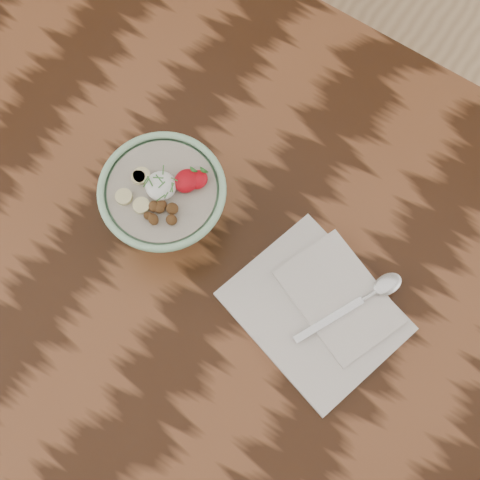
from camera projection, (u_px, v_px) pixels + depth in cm
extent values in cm
cube|color=black|center=(134.00, 190.00, 104.35)|extent=(160.00, 90.00, 4.00)
cylinder|color=#9ACFA3|center=(169.00, 213.00, 100.42)|extent=(7.86, 7.86, 1.12)
torus|color=#9ACFA3|center=(162.00, 190.00, 91.70)|extent=(17.88, 17.88, 1.03)
cylinder|color=#BDAF9D|center=(162.00, 192.00, 92.23)|extent=(15.16, 15.16, 0.94)
ellipsoid|color=white|center=(161.00, 186.00, 91.10)|extent=(4.31, 4.31, 2.37)
ellipsoid|color=#AF0812|center=(186.00, 181.00, 91.24)|extent=(3.30, 3.63, 1.82)
cone|color=#286623|center=(192.00, 172.00, 91.34)|extent=(1.40, 1.03, 1.52)
ellipsoid|color=#AF0812|center=(198.00, 180.00, 91.49)|extent=(2.67, 2.94, 1.47)
cone|color=#286623|center=(203.00, 172.00, 91.52)|extent=(1.40, 1.03, 1.52)
cylinder|color=beige|center=(138.00, 178.00, 91.94)|extent=(1.95, 1.95, 0.70)
cylinder|color=beige|center=(142.00, 206.00, 90.67)|extent=(2.34, 2.34, 0.70)
cylinder|color=beige|center=(124.00, 197.00, 91.07)|extent=(2.34, 2.34, 0.70)
cylinder|color=beige|center=(142.00, 176.00, 92.03)|extent=(2.41, 2.41, 0.70)
ellipsoid|color=brown|center=(148.00, 216.00, 90.12)|extent=(1.68, 1.53, 0.83)
ellipsoid|color=brown|center=(172.00, 209.00, 90.31)|extent=(2.29, 2.25, 1.05)
ellipsoid|color=brown|center=(161.00, 204.00, 90.61)|extent=(1.91, 1.87, 0.96)
ellipsoid|color=brown|center=(171.00, 220.00, 89.86)|extent=(1.90, 1.82, 1.14)
ellipsoid|color=brown|center=(160.00, 208.00, 90.41)|extent=(2.06, 2.08, 0.90)
ellipsoid|color=brown|center=(153.00, 219.00, 89.83)|extent=(2.23, 2.13, 1.01)
ellipsoid|color=brown|center=(154.00, 206.00, 90.48)|extent=(2.26, 2.26, 0.87)
cylinder|color=#3D7833|center=(147.00, 179.00, 90.13)|extent=(0.28, 1.10, 0.22)
cylinder|color=#3D7833|center=(159.00, 179.00, 90.16)|extent=(1.48, 0.66, 0.23)
cylinder|color=#3D7833|center=(166.00, 195.00, 89.42)|extent=(0.27, 0.99, 0.21)
cylinder|color=#3D7833|center=(172.00, 187.00, 89.77)|extent=(1.02, 1.23, 0.23)
cylinder|color=#3D7833|center=(174.00, 179.00, 90.13)|extent=(1.04, 0.31, 0.22)
cylinder|color=#3D7833|center=(146.00, 183.00, 89.98)|extent=(0.30, 1.51, 0.23)
cylinder|color=#3D7833|center=(163.00, 170.00, 90.56)|extent=(0.88, 1.27, 0.23)
cylinder|color=#3D7833|center=(162.00, 185.00, 89.88)|extent=(0.41, 1.23, 0.22)
cylinder|color=#3D7833|center=(158.00, 178.00, 90.20)|extent=(1.34, 0.86, 0.23)
cylinder|color=#3D7833|center=(172.00, 188.00, 89.76)|extent=(0.50, 1.37, 0.23)
cylinder|color=#3D7833|center=(161.00, 198.00, 89.30)|extent=(0.62, 1.34, 0.23)
cylinder|color=#3D7833|center=(150.00, 181.00, 90.05)|extent=(1.50, 0.95, 0.24)
cube|color=silver|center=(315.00, 311.00, 95.90)|extent=(27.24, 24.13, 0.89)
cube|color=silver|center=(339.00, 297.00, 95.84)|extent=(19.95, 16.92, 0.53)
cube|color=silver|center=(329.00, 320.00, 94.35)|extent=(5.91, 10.76, 0.35)
cylinder|color=silver|center=(371.00, 294.00, 95.33)|extent=(1.91, 2.98, 0.69)
ellipsoid|color=silver|center=(388.00, 284.00, 95.66)|extent=(4.70, 5.42, 0.94)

